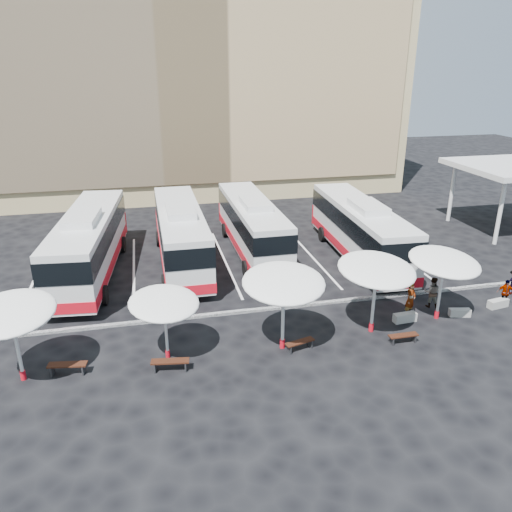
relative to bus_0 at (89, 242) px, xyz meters
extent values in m
plane|color=black|center=(8.51, -7.74, -2.17)|extent=(120.00, 120.00, 0.00)
cube|color=tan|center=(8.51, 24.26, 10.33)|extent=(42.00, 18.00, 25.00)
cube|color=tan|center=(8.51, 15.16, 9.83)|extent=(40.00, 0.30, 20.00)
cylinder|color=silver|center=(28.51, -0.74, 0.23)|extent=(0.30, 0.30, 4.80)
cylinder|color=silver|center=(28.51, 5.26, 0.23)|extent=(0.30, 0.30, 4.80)
cube|color=black|center=(8.51, -7.24, -2.10)|extent=(34.00, 0.25, 0.15)
cube|color=white|center=(-3.49, 0.26, -2.17)|extent=(0.15, 12.00, 0.01)
cube|color=white|center=(2.51, 0.26, -2.17)|extent=(0.15, 12.00, 0.01)
cube|color=white|center=(8.51, 0.26, -2.17)|extent=(0.15, 12.00, 0.01)
cube|color=white|center=(14.51, 0.26, -2.17)|extent=(0.15, 12.00, 0.01)
cube|color=white|center=(20.51, 0.26, -2.17)|extent=(0.15, 12.00, 0.01)
cube|color=silver|center=(0.00, -0.02, -0.02)|extent=(4.07, 13.47, 3.32)
cube|color=black|center=(0.00, -0.02, 0.64)|extent=(4.14, 13.54, 1.22)
cube|color=red|center=(0.00, -0.02, -1.23)|extent=(4.14, 13.54, 0.61)
cube|color=red|center=(0.66, 6.58, -0.85)|extent=(2.84, 0.50, 1.55)
cube|color=silver|center=(-0.11, -1.11, 1.86)|extent=(2.09, 3.47, 0.44)
cylinder|color=black|center=(-0.99, 3.97, -1.62)|extent=(0.50, 1.14, 1.11)
cylinder|color=black|center=(1.76, 3.70, -1.62)|extent=(0.50, 1.14, 1.11)
cylinder|color=black|center=(-1.82, -4.28, -1.62)|extent=(0.50, 1.14, 1.11)
cylinder|color=black|center=(0.93, -4.55, -1.62)|extent=(0.50, 1.14, 1.11)
cube|color=silver|center=(5.68, 0.64, -0.08)|extent=(2.69, 12.89, 3.22)
cube|color=black|center=(5.68, 0.64, 0.57)|extent=(2.75, 12.95, 1.18)
cube|color=red|center=(5.68, 0.64, -1.26)|extent=(2.75, 12.95, 0.59)
cube|color=red|center=(5.68, 7.08, -0.88)|extent=(2.75, 0.21, 1.50)
cube|color=silver|center=(5.68, -0.44, 1.75)|extent=(1.72, 3.22, 0.43)
cylinder|color=black|center=(4.34, 4.40, -1.64)|extent=(0.38, 1.07, 1.07)
cylinder|color=black|center=(7.02, 4.40, -1.64)|extent=(0.38, 1.07, 1.07)
cylinder|color=black|center=(4.34, -3.66, -1.64)|extent=(0.38, 1.07, 1.07)
cylinder|color=black|center=(7.02, -3.66, -1.64)|extent=(0.38, 1.07, 1.07)
cube|color=silver|center=(10.70, 1.68, -0.14)|extent=(2.63, 12.51, 3.13)
cube|color=black|center=(10.70, 1.68, 0.49)|extent=(2.69, 12.58, 1.15)
cube|color=red|center=(10.70, 1.68, -1.29)|extent=(2.69, 12.58, 0.57)
cube|color=red|center=(10.69, 7.93, -0.92)|extent=(2.67, 0.21, 1.46)
cube|color=silver|center=(10.70, 0.63, 1.63)|extent=(1.67, 3.13, 0.42)
cylinder|color=black|center=(9.39, 5.32, -1.65)|extent=(0.37, 1.04, 1.04)
cylinder|color=black|center=(12.00, 5.33, -1.65)|extent=(0.37, 1.04, 1.04)
cylinder|color=black|center=(9.41, -2.49, -1.65)|extent=(0.37, 1.04, 1.04)
cylinder|color=black|center=(12.01, -2.49, -1.65)|extent=(0.37, 1.04, 1.04)
cube|color=silver|center=(17.50, -1.11, -0.07)|extent=(3.29, 13.04, 3.23)
cube|color=black|center=(17.50, -1.11, 0.57)|extent=(3.36, 13.11, 1.19)
cube|color=red|center=(17.50, -1.11, -1.26)|extent=(3.36, 13.11, 0.59)
cube|color=red|center=(17.80, 5.34, -0.88)|extent=(2.77, 0.34, 1.51)
cube|color=silver|center=(17.45, -2.19, 1.76)|extent=(1.87, 3.31, 0.43)
cylinder|color=black|center=(16.33, 2.72, -1.63)|extent=(0.43, 1.09, 1.08)
cylinder|color=black|center=(19.02, 2.59, -1.63)|extent=(0.43, 1.09, 1.08)
cylinder|color=black|center=(15.95, -5.36, -1.63)|extent=(0.43, 1.09, 1.08)
cylinder|color=black|center=(18.65, -5.48, -1.63)|extent=(0.43, 1.09, 1.08)
cylinder|color=silver|center=(-2.03, -11.09, -0.62)|extent=(0.17, 0.17, 3.11)
cylinder|color=red|center=(-2.03, -11.09, -1.97)|extent=(0.26, 0.26, 0.41)
ellipsoid|color=white|center=(-2.03, -11.09, 0.99)|extent=(4.05, 4.09, 1.06)
cylinder|color=silver|center=(4.03, -10.75, -0.82)|extent=(0.17, 0.17, 2.72)
cylinder|color=red|center=(4.03, -10.75, -1.99)|extent=(0.26, 0.26, 0.36)
ellipsoid|color=white|center=(4.03, -10.75, 0.59)|extent=(4.07, 4.09, 0.93)
cylinder|color=silver|center=(9.33, -11.10, -0.52)|extent=(0.16, 0.16, 3.31)
cylinder|color=red|center=(9.33, -11.10, -1.95)|extent=(0.26, 0.26, 0.44)
ellipsoid|color=white|center=(9.33, -11.10, 1.19)|extent=(3.98, 4.02, 1.13)
cylinder|color=silver|center=(14.07, -10.59, -0.53)|extent=(0.18, 0.18, 3.28)
cylinder|color=red|center=(14.07, -10.59, -1.95)|extent=(0.28, 0.28, 0.44)
ellipsoid|color=white|center=(14.07, -10.59, 1.16)|extent=(4.38, 4.42, 1.12)
cylinder|color=silver|center=(18.00, -10.10, -0.60)|extent=(0.19, 0.19, 3.14)
cylinder|color=red|center=(18.00, -10.10, -1.96)|extent=(0.30, 0.30, 0.42)
ellipsoid|color=white|center=(18.00, -10.10, 1.02)|extent=(4.65, 4.68, 1.07)
cube|color=black|center=(-0.22, -11.10, -1.70)|extent=(1.68, 0.69, 0.07)
cube|color=black|center=(-0.87, -11.00, -1.95)|extent=(0.13, 0.42, 0.44)
cube|color=black|center=(0.42, -11.20, -1.95)|extent=(0.13, 0.42, 0.44)
cube|color=black|center=(4.08, -11.82, -1.70)|extent=(1.69, 0.68, 0.07)
cube|color=black|center=(3.43, -11.73, -1.95)|extent=(0.13, 0.42, 0.44)
cube|color=black|center=(4.73, -11.92, -1.95)|extent=(0.13, 0.42, 0.44)
cube|color=black|center=(10.07, -11.46, -1.76)|extent=(1.49, 0.74, 0.06)
cube|color=black|center=(9.51, -11.61, -1.98)|extent=(0.15, 0.37, 0.38)
cube|color=black|center=(10.63, -11.31, -1.98)|extent=(0.15, 0.37, 0.38)
cube|color=black|center=(15.06, -11.98, -1.76)|extent=(1.44, 0.39, 0.06)
cube|color=black|center=(14.48, -11.98, -1.98)|extent=(0.06, 0.37, 0.38)
cube|color=black|center=(15.64, -11.98, -1.98)|extent=(0.06, 0.37, 0.38)
cube|color=gray|center=(16.19, -10.07, -1.94)|extent=(1.25, 0.49, 0.46)
cube|color=gray|center=(19.31, -10.18, -1.97)|extent=(1.14, 0.58, 0.41)
cube|color=gray|center=(21.96, -9.72, -1.95)|extent=(1.25, 0.60, 0.45)
imported|color=black|center=(16.75, -9.49, -1.23)|extent=(0.83, 0.74, 1.89)
imported|color=black|center=(18.42, -8.87, -1.30)|extent=(1.05, 0.97, 1.74)
imported|color=black|center=(22.41, -9.59, -1.41)|extent=(0.96, 0.66, 1.52)
camera|label=1|loc=(3.60, -30.61, 10.35)|focal=35.00mm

